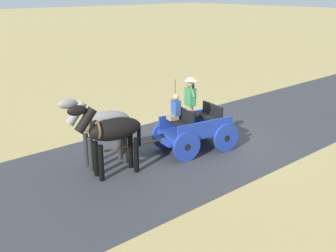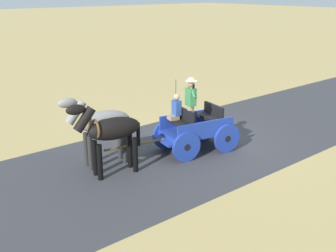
% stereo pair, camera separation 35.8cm
% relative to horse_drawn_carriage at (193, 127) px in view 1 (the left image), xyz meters
% --- Properties ---
extents(ground_plane, '(200.00, 200.00, 0.00)m').
position_rel_horse_drawn_carriage_xyz_m(ground_plane, '(0.21, -0.96, -0.82)').
color(ground_plane, tan).
extents(road_surface, '(5.95, 160.00, 0.01)m').
position_rel_horse_drawn_carriage_xyz_m(road_surface, '(0.21, -0.96, -0.81)').
color(road_surface, '#38383D').
rests_on(road_surface, ground).
extents(horse_drawn_carriage, '(1.83, 4.51, 2.50)m').
position_rel_horse_drawn_carriage_xyz_m(horse_drawn_carriage, '(0.00, 0.00, 0.00)').
color(horse_drawn_carriage, '#1E3899').
rests_on(horse_drawn_carriage, ground).
extents(horse_near_side, '(0.81, 2.15, 2.21)m').
position_rel_horse_drawn_carriage_xyz_m(horse_near_side, '(0.18, 3.05, 0.51)').
color(horse_near_side, black).
rests_on(horse_near_side, ground).
extents(horse_off_side, '(0.83, 2.15, 2.21)m').
position_rel_horse_drawn_carriage_xyz_m(horse_off_side, '(0.93, 2.91, 0.51)').
color(horse_off_side, gray).
rests_on(horse_off_side, ground).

